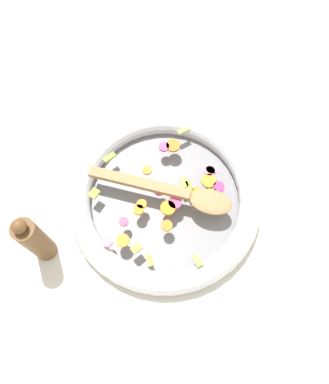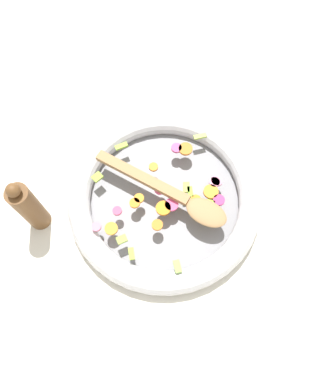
% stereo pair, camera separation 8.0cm
% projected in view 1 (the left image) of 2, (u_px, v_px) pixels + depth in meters
% --- Properties ---
extents(ground_plane, '(4.00, 4.00, 0.00)m').
position_uv_depth(ground_plane, '(165.00, 201.00, 0.85)').
color(ground_plane, silver).
extents(skillet, '(0.43, 0.43, 0.05)m').
position_uv_depth(skillet, '(165.00, 197.00, 0.83)').
color(skillet, slate).
rests_on(skillet, ground_plane).
extents(chopped_vegetables, '(0.34, 0.28, 0.01)m').
position_uv_depth(chopped_vegetables, '(170.00, 193.00, 0.80)').
color(chopped_vegetables, orange).
rests_on(chopped_vegetables, skillet).
extents(wooden_spoon, '(0.06, 0.31, 0.01)m').
position_uv_depth(wooden_spoon, '(175.00, 192.00, 0.79)').
color(wooden_spoon, '#A87F51').
rests_on(wooden_spoon, chopped_vegetables).
extents(pepper_mill, '(0.05, 0.05, 0.18)m').
position_uv_depth(pepper_mill, '(35.00, 240.00, 0.73)').
color(pepper_mill, brown).
rests_on(pepper_mill, ground_plane).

